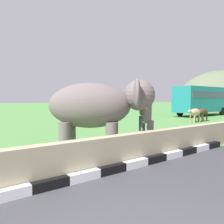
{
  "coord_description": "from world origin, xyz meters",
  "views": [
    {
      "loc": [
        -1.92,
        -1.68,
        2.1
      ],
      "look_at": [
        3.26,
        5.01,
        1.6
      ],
      "focal_mm": 36.49,
      "sensor_mm": 36.0,
      "label": 1
    }
  ],
  "objects_px": {
    "elephant": "(99,106)",
    "bus_teal": "(202,99)",
    "cow_near": "(203,112)",
    "cow_far": "(195,113)",
    "person_handler": "(142,128)"
  },
  "relations": [
    {
      "from": "elephant",
      "to": "cow_near",
      "type": "height_order",
      "value": "elephant"
    },
    {
      "from": "person_handler",
      "to": "cow_near",
      "type": "xyz_separation_m",
      "value": [
        12.95,
        5.03,
        -0.06
      ]
    },
    {
      "from": "elephant",
      "to": "cow_near",
      "type": "distance_m",
      "value": 15.28
    },
    {
      "from": "elephant",
      "to": "person_handler",
      "type": "distance_m",
      "value": 1.97
    },
    {
      "from": "elephant",
      "to": "person_handler",
      "type": "bearing_deg",
      "value": -20.57
    },
    {
      "from": "elephant",
      "to": "bus_teal",
      "type": "bearing_deg",
      "value": 21.49
    },
    {
      "from": "cow_near",
      "to": "cow_far",
      "type": "relative_size",
      "value": 1.0
    },
    {
      "from": "bus_teal",
      "to": "person_handler",
      "type": "bearing_deg",
      "value": -155.32
    },
    {
      "from": "cow_near",
      "to": "bus_teal",
      "type": "bearing_deg",
      "value": 31.18
    },
    {
      "from": "elephant",
      "to": "cow_near",
      "type": "xyz_separation_m",
      "value": [
        14.6,
        4.41,
        -0.94
      ]
    },
    {
      "from": "bus_teal",
      "to": "cow_near",
      "type": "bearing_deg",
      "value": -148.82
    },
    {
      "from": "elephant",
      "to": "bus_teal",
      "type": "relative_size",
      "value": 0.45
    },
    {
      "from": "person_handler",
      "to": "cow_near",
      "type": "distance_m",
      "value": 13.89
    },
    {
      "from": "cow_near",
      "to": "cow_far",
      "type": "bearing_deg",
      "value": -177.34
    },
    {
      "from": "cow_far",
      "to": "elephant",
      "type": "bearing_deg",
      "value": -161.83
    }
  ]
}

